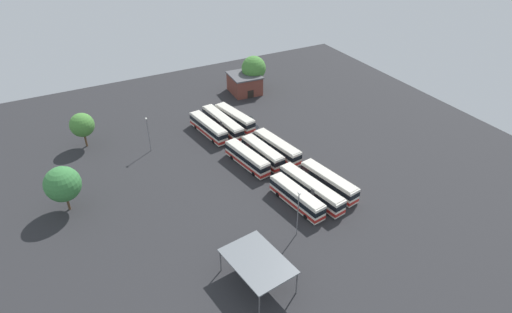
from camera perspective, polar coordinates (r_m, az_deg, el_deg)
The scene contains 19 objects.
ground_plane at distance 92.77m, azimuth 0.77°, elevation -0.39°, with size 112.91×112.91×0.00m, color #28282B.
bus_row0_slot0 at distance 84.14m, azimuth 9.51°, elevation -3.28°, with size 13.32×4.77×3.52m.
bus_row0_slot1 at distance 81.80m, azimuth 7.25°, elevation -4.24°, with size 15.48×4.99×3.52m.
bus_row0_slot2 at distance 79.58m, azimuth 5.35°, elevation -5.31°, with size 12.96×4.34×3.52m.
bus_row1_slot0 at distance 93.51m, azimuth 2.77°, elevation 1.22°, with size 13.34×4.63×3.52m.
bus_row1_slot1 at distance 91.55m, azimuth 0.85°, elevation 0.50°, with size 12.21×4.08×3.52m.
bus_row1_slot2 at distance 89.81m, azimuth -1.18°, elevation -0.21°, with size 12.65×4.55×3.52m.
bus_row2_slot0 at distance 105.24m, azimuth -2.81°, elevation 5.07°, with size 13.08×4.96×3.52m.
bus_row2_slot1 at distance 103.25m, azimuth -4.38°, elevation 4.42°, with size 15.45×4.16×3.52m.
bus_row2_slot2 at distance 101.54m, azimuth -6.26°, elevation 3.79°, with size 13.35×4.35×3.52m.
depot_building at distance 121.99m, azimuth -1.51°, elevation 9.55°, with size 9.25×8.50×5.23m.
maintenance_shelter at distance 64.39m, azimuth 0.21°, elevation -13.59°, with size 11.43×8.52×4.37m.
lamp_post_near_entrance at distance 96.31m, azimuth -13.91°, elevation 2.99°, with size 0.56×0.28×8.03m.
lamp_post_by_building at distance 71.66m, azimuth 5.51°, elevation -7.27°, with size 0.56×0.28×8.84m.
tree_north_edge at distance 122.34m, azimuth -0.30°, elevation 11.49°, with size 6.72×6.72×9.68m.
tree_west_edge at distance 83.20m, azimuth -24.00°, elevation -3.33°, with size 6.35×6.35×8.81m.
tree_northeast at distance 102.00m, azimuth -21.82°, elevation 3.85°, with size 5.27×5.27×8.00m.
puddle_centre_drain at distance 109.08m, azimuth -1.01°, elevation 5.06°, with size 2.26×2.26×0.01m, color black.
puddle_between_rows at distance 104.73m, azimuth -0.79°, elevation 3.80°, with size 4.31×4.31×0.01m, color black.
Camera 1 is at (-67.95, 37.49, 50.82)m, focal length 30.55 mm.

